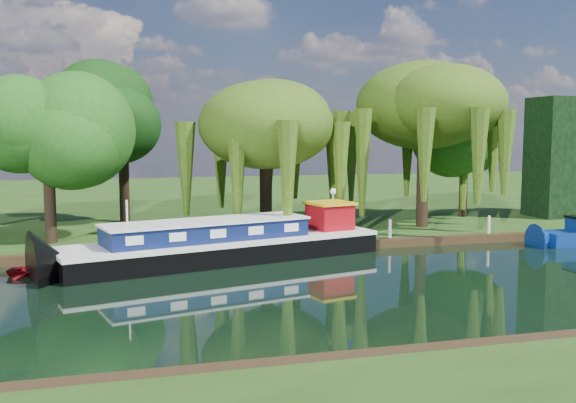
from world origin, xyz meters
name	(u,v)px	position (x,y,z in m)	size (l,w,h in m)	color
ground	(407,285)	(0.00, 0.00, 0.00)	(120.00, 120.00, 0.00)	black
far_bank	(243,198)	(0.00, 34.00, 0.23)	(120.00, 52.00, 0.45)	#1F3A0F
dutch_barge	(227,244)	(-6.10, 6.85, 0.81)	(15.86, 7.29, 3.27)	black
red_dinghy	(44,275)	(-14.24, 5.77, 0.00)	(2.04, 2.86, 0.59)	maroon
willow_left	(266,128)	(-2.94, 12.24, 6.35)	(6.78, 6.78, 8.13)	black
willow_right	(424,116)	(6.64, 11.92, 7.07)	(7.44, 7.44, 9.07)	black
tree_far_left	(47,129)	(-14.41, 11.55, 6.24)	(5.25, 5.25, 8.45)	black
tree_far_mid	(123,121)	(-10.62, 18.76, 6.80)	(5.63, 5.63, 9.21)	black
tree_far_right	(465,134)	(11.57, 15.62, 5.97)	(4.90, 4.90, 8.02)	black
conifer_hedge	(574,157)	(19.00, 14.00, 4.45)	(6.00, 3.00, 8.00)	black
lamppost	(333,199)	(0.50, 10.50, 2.42)	(0.36, 0.36, 2.56)	silver
mooring_posts	(328,231)	(-0.50, 8.40, 0.95)	(19.16, 0.16, 1.00)	silver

